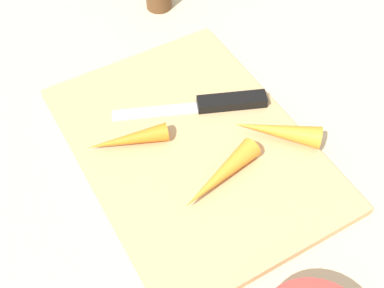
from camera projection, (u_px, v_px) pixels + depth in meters
The scene contains 6 objects.
ground_plane at pixel (192, 150), 0.62m from camera, with size 1.40×1.40×0.00m, color #C6B793.
cutting_board at pixel (192, 147), 0.62m from camera, with size 0.36×0.26×0.01m, color tan.
knife at pixel (222, 103), 0.65m from camera, with size 0.09×0.19×0.01m.
carrot_shortest at pixel (128, 140), 0.60m from camera, with size 0.02×0.02×0.10m, color orange.
carrot_longest at pixel (219, 176), 0.57m from camera, with size 0.03×0.03×0.11m, color orange.
carrot_medium at pixel (277, 131), 0.61m from camera, with size 0.03×0.03×0.11m, color orange.
Camera 1 is at (-0.33, 0.19, 0.49)m, focal length 46.96 mm.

